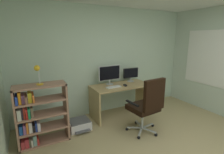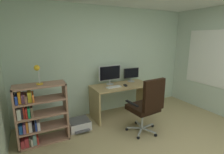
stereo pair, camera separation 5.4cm
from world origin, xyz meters
name	(u,v)px [view 1 (the left image)]	position (x,y,z in m)	size (l,w,h in m)	color
wall_back	(107,61)	(0.00, 2.56, 1.26)	(4.43, 0.10, 2.53)	beige
window_pane	(212,58)	(2.21, 1.34, 1.33)	(0.01, 1.26, 1.25)	white
window_frame	(211,58)	(2.20, 1.34, 1.33)	(0.02, 1.34, 1.33)	white
desk	(121,93)	(0.13, 2.12, 0.54)	(1.38, 0.65, 0.74)	tan
monitor_main	(109,73)	(-0.08, 2.29, 1.01)	(0.56, 0.18, 0.45)	#B2B5B7
monitor_secondary	(131,74)	(0.52, 2.29, 0.94)	(0.41, 0.18, 0.34)	#B2B5B7
keyboard	(114,87)	(-0.12, 2.02, 0.75)	(0.34, 0.13, 0.02)	silver
computer_mouse	(125,85)	(0.17, 1.99, 0.76)	(0.06, 0.10, 0.03)	black
office_chair	(147,104)	(0.13, 1.16, 0.61)	(0.64, 0.65, 1.12)	#B7BABC
bookshelf	(37,116)	(-1.73, 1.80, 0.51)	(0.84, 0.34, 1.06)	#9F705B
desk_lamp	(38,71)	(-1.65, 1.80, 1.29)	(0.12, 0.11, 0.33)	gold
printer	(79,124)	(-0.96, 1.93, 0.10)	(0.42, 0.46, 0.20)	silver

